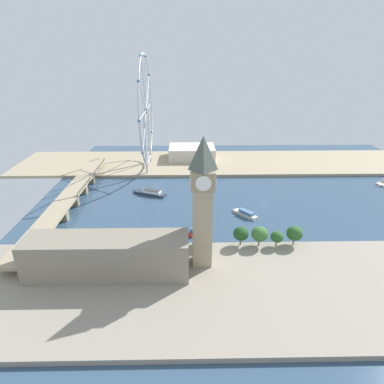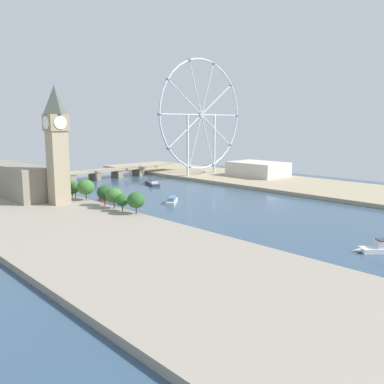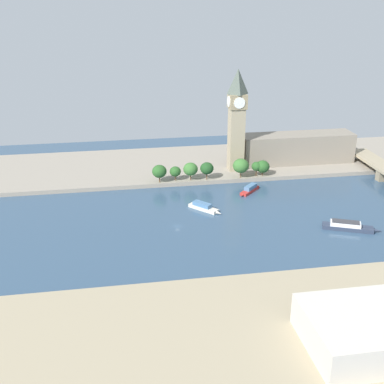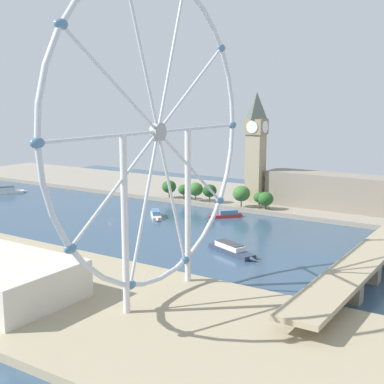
# 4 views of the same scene
# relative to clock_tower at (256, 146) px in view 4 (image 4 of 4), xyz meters

# --- Properties ---
(ground_plane) EXTENTS (392.60, 392.60, 0.00)m
(ground_plane) POSITION_rel_clock_tower_xyz_m (88.22, -58.14, -43.25)
(ground_plane) COLOR #334C66
(riverbank_left) EXTENTS (90.00, 520.00, 3.00)m
(riverbank_left) POSITION_rel_clock_tower_xyz_m (-23.08, -58.14, -41.75)
(riverbank_left) COLOR gray
(riverbank_left) RESTS_ON ground_plane
(clock_tower) EXTENTS (13.78, 13.78, 77.46)m
(clock_tower) POSITION_rel_clock_tower_xyz_m (0.00, 0.00, 0.00)
(clock_tower) COLOR tan
(clock_tower) RESTS_ON riverbank_left
(parliament_block) EXTENTS (22.00, 91.08, 23.27)m
(parliament_block) POSITION_rel_clock_tower_xyz_m (-9.97, 53.54, -28.62)
(parliament_block) COLOR gray
(parliament_block) RESTS_ON riverbank_left
(tree_row_embankment) EXTENTS (12.71, 88.51, 14.67)m
(tree_row_embankment) POSITION_rel_clock_tower_xyz_m (18.33, -20.75, -31.97)
(tree_row_embankment) COLOR #513823
(tree_row_embankment) RESTS_ON riverbank_left
(ferris_wheel) EXTENTS (115.44, 3.20, 118.11)m
(ferris_wheel) POSITION_rel_clock_tower_xyz_m (181.49, 50.45, 20.74)
(ferris_wheel) COLOR silver
(ferris_wheel) RESTS_ON riverbank_right
(riverside_hall) EXTENTS (40.09, 54.25, 14.10)m
(riverside_hall) POSITION_rel_clock_tower_xyz_m (215.40, 2.15, -33.20)
(riverside_hall) COLOR beige
(riverside_hall) RESTS_ON riverbank_right
(river_bridge) EXTENTS (204.60, 15.91, 9.96)m
(river_bridge) POSITION_rel_clock_tower_xyz_m (88.22, 108.06, -36.01)
(river_bridge) COLOR tan
(river_bridge) RESTS_ON ground_plane
(tour_boat_0) EXTENTS (21.06, 19.39, 4.72)m
(tour_boat_0) POSITION_rel_clock_tower_xyz_m (66.68, -37.74, -41.32)
(tour_boat_0) COLOR beige
(tour_boat_0) RESTS_ON ground_plane
(tour_boat_1) EXTENTS (18.36, 33.85, 5.22)m
(tour_boat_1) POSITION_rel_clock_tower_xyz_m (109.95, 42.10, -41.15)
(tour_boat_1) COLOR #2D384C
(tour_boat_1) RESTS_ON ground_plane
(tour_boat_2) EXTENTS (25.09, 21.51, 5.79)m
(tour_boat_2) POSITION_rel_clock_tower_xyz_m (62.82, -190.31, -40.94)
(tour_boat_2) COLOR white
(tour_boat_2) RESTS_ON ground_plane
(tour_boat_4) EXTENTS (19.03, 18.61, 4.80)m
(tour_boat_4) POSITION_rel_clock_tower_xyz_m (41.11, 0.39, -41.31)
(tour_boat_4) COLOR #B22D28
(tour_boat_4) RESTS_ON ground_plane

